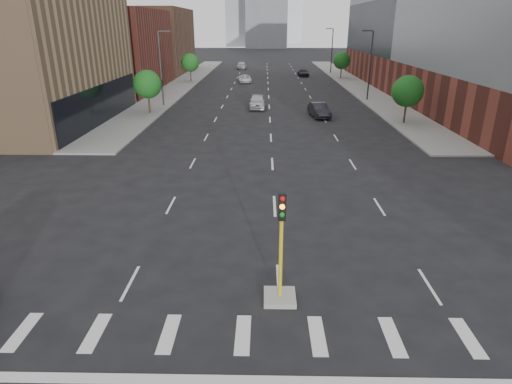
{
  "coord_description": "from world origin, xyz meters",
  "views": [
    {
      "loc": [
        -0.64,
        -4.61,
        9.71
      ],
      "look_at": [
        -0.99,
        13.78,
        2.5
      ],
      "focal_mm": 30.0,
      "sensor_mm": 36.0,
      "label": 1
    }
  ],
  "objects_px": {
    "car_deep_right": "(303,73)",
    "car_distant": "(242,65)",
    "car_mid_right": "(319,110)",
    "car_near_left": "(257,101)",
    "median_traffic_signal": "(280,278)",
    "car_far_left": "(245,79)"
  },
  "relations": [
    {
      "from": "median_traffic_signal",
      "to": "car_near_left",
      "type": "relative_size",
      "value": 0.88
    },
    {
      "from": "median_traffic_signal",
      "to": "car_far_left",
      "type": "height_order",
      "value": "median_traffic_signal"
    },
    {
      "from": "median_traffic_signal",
      "to": "car_distant",
      "type": "xyz_separation_m",
      "value": [
        -6.01,
        90.6,
        -0.11
      ]
    },
    {
      "from": "car_mid_right",
      "to": "car_distant",
      "type": "relative_size",
      "value": 0.93
    },
    {
      "from": "car_near_left",
      "to": "car_distant",
      "type": "height_order",
      "value": "car_distant"
    },
    {
      "from": "car_mid_right",
      "to": "car_deep_right",
      "type": "height_order",
      "value": "car_mid_right"
    },
    {
      "from": "car_distant",
      "to": "median_traffic_signal",
      "type": "bearing_deg",
      "value": -86.57
    },
    {
      "from": "median_traffic_signal",
      "to": "car_deep_right",
      "type": "height_order",
      "value": "median_traffic_signal"
    },
    {
      "from": "car_mid_right",
      "to": "car_distant",
      "type": "bearing_deg",
      "value": 93.44
    },
    {
      "from": "car_far_left",
      "to": "car_deep_right",
      "type": "relative_size",
      "value": 0.99
    },
    {
      "from": "car_far_left",
      "to": "car_mid_right",
      "type": "bearing_deg",
      "value": -78.5
    },
    {
      "from": "median_traffic_signal",
      "to": "car_deep_right",
      "type": "xyz_separation_m",
      "value": [
        7.2,
        75.8,
        -0.27
      ]
    },
    {
      "from": "car_far_left",
      "to": "median_traffic_signal",
      "type": "bearing_deg",
      "value": -92.34
    },
    {
      "from": "car_deep_right",
      "to": "car_near_left",
      "type": "bearing_deg",
      "value": -105.36
    },
    {
      "from": "car_distant",
      "to": "car_mid_right",
      "type": "bearing_deg",
      "value": -78.7
    },
    {
      "from": "car_near_left",
      "to": "car_mid_right",
      "type": "bearing_deg",
      "value": -36.32
    },
    {
      "from": "car_near_left",
      "to": "car_deep_right",
      "type": "height_order",
      "value": "car_near_left"
    },
    {
      "from": "car_near_left",
      "to": "car_mid_right",
      "type": "height_order",
      "value": "car_near_left"
    },
    {
      "from": "car_near_left",
      "to": "car_distant",
      "type": "bearing_deg",
      "value": 95.58
    },
    {
      "from": "car_deep_right",
      "to": "car_distant",
      "type": "bearing_deg",
      "value": 130.04
    },
    {
      "from": "car_mid_right",
      "to": "car_far_left",
      "type": "height_order",
      "value": "car_mid_right"
    },
    {
      "from": "median_traffic_signal",
      "to": "car_far_left",
      "type": "bearing_deg",
      "value": 93.65
    }
  ]
}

